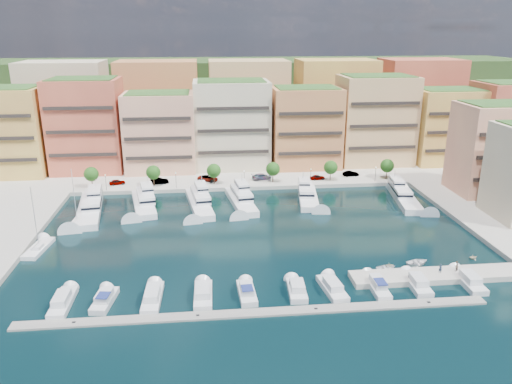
% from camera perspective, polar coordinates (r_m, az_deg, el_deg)
% --- Properties ---
extents(ground, '(400.00, 400.00, 0.00)m').
position_cam_1_polar(ground, '(104.54, 0.06, -4.94)').
color(ground, black).
rests_on(ground, ground).
extents(north_quay, '(220.00, 64.00, 2.00)m').
position_cam_1_polar(north_quay, '(163.16, -2.22, 3.64)').
color(north_quay, '#9E998E').
rests_on(north_quay, ground).
extents(hillside, '(240.00, 40.00, 58.00)m').
position_cam_1_polar(hillside, '(209.88, -3.11, 6.94)').
color(hillside, '#1D3214').
rests_on(hillside, ground).
extents(south_pontoon, '(72.00, 2.20, 0.35)m').
position_cam_1_polar(south_pontoon, '(77.75, 0.17, -13.74)').
color(south_pontoon, gray).
rests_on(south_pontoon, ground).
extents(finger_pier, '(32.00, 5.00, 2.00)m').
position_cam_1_polar(finger_pier, '(93.34, 20.47, -9.18)').
color(finger_pier, '#9E998E').
rests_on(finger_pier, ground).
extents(apartment_0, '(22.00, 16.50, 24.80)m').
position_cam_1_polar(apartment_0, '(158.40, -26.69, 6.20)').
color(apartment_0, '#E6C554').
rests_on(apartment_0, north_quay).
extents(apartment_1, '(20.00, 16.50, 26.80)m').
position_cam_1_polar(apartment_1, '(153.76, -18.76, 7.25)').
color(apartment_1, '#D96548').
rests_on(apartment_1, north_quay).
extents(apartment_2, '(20.00, 15.50, 22.80)m').
position_cam_1_polar(apartment_2, '(148.94, -10.89, 6.77)').
color(apartment_2, '#F3B587').
rests_on(apartment_2, north_quay).
extents(apartment_3, '(22.00, 16.50, 25.80)m').
position_cam_1_polar(apartment_3, '(150.28, -2.80, 7.76)').
color(apartment_3, beige).
rests_on(apartment_3, north_quay).
extents(apartment_4, '(20.00, 15.50, 23.80)m').
position_cam_1_polar(apartment_4, '(151.30, 5.67, 7.38)').
color(apartment_4, '#C27149').
rests_on(apartment_4, north_quay).
extents(apartment_5, '(22.00, 16.50, 26.80)m').
position_cam_1_polar(apartment_5, '(158.74, 13.42, 8.03)').
color(apartment_5, tan).
rests_on(apartment_5, north_quay).
extents(apartment_6, '(20.00, 15.50, 22.80)m').
position_cam_1_polar(apartment_6, '(165.83, 20.85, 7.06)').
color(apartment_6, '#E6C554').
rests_on(apartment_6, north_quay).
extents(apartment_7, '(22.00, 16.50, 24.80)m').
position_cam_1_polar(apartment_7, '(173.86, 27.13, 7.06)').
color(apartment_7, '#D96548').
rests_on(apartment_7, north_quay).
extents(apartment_east_a, '(18.00, 14.50, 22.80)m').
position_cam_1_polar(apartment_east_a, '(139.19, 25.48, 4.51)').
color(apartment_east_a, '#F3B587').
rests_on(apartment_east_a, east_quay).
extents(backblock_0, '(26.00, 18.00, 30.00)m').
position_cam_1_polar(backblock_0, '(177.20, -20.84, 8.93)').
color(backblock_0, beige).
rests_on(backblock_0, north_quay).
extents(backblock_1, '(26.00, 18.00, 30.00)m').
position_cam_1_polar(backblock_1, '(172.06, -11.02, 9.53)').
color(backblock_1, '#C27149').
rests_on(backblock_1, north_quay).
extents(backblock_2, '(26.00, 18.00, 30.00)m').
position_cam_1_polar(backblock_2, '(172.07, -0.87, 9.86)').
color(backblock_2, tan).
rests_on(backblock_2, north_quay).
extents(backblock_3, '(26.00, 18.00, 30.00)m').
position_cam_1_polar(backblock_3, '(177.23, 8.98, 9.89)').
color(backblock_3, '#E6C554').
rests_on(backblock_3, north_quay).
extents(backblock_4, '(26.00, 18.00, 30.00)m').
position_cam_1_polar(backblock_4, '(187.12, 18.03, 9.66)').
color(backblock_4, '#D96548').
rests_on(backblock_4, north_quay).
extents(tree_0, '(3.80, 3.80, 5.65)m').
position_cam_1_polar(tree_0, '(137.41, -18.31, 1.95)').
color(tree_0, '#473323').
rests_on(tree_0, north_quay).
extents(tree_1, '(3.80, 3.80, 5.65)m').
position_cam_1_polar(tree_1, '(134.83, -11.66, 2.20)').
color(tree_1, '#473323').
rests_on(tree_1, north_quay).
extents(tree_2, '(3.80, 3.80, 5.65)m').
position_cam_1_polar(tree_2, '(134.12, -4.85, 2.44)').
color(tree_2, '#473323').
rests_on(tree_2, north_quay).
extents(tree_3, '(3.80, 3.80, 5.65)m').
position_cam_1_polar(tree_3, '(135.31, 1.95, 2.64)').
color(tree_3, '#473323').
rests_on(tree_3, north_quay).
extents(tree_4, '(3.80, 3.80, 5.65)m').
position_cam_1_polar(tree_4, '(138.36, 8.53, 2.79)').
color(tree_4, '#473323').
rests_on(tree_4, north_quay).
extents(tree_5, '(3.80, 3.80, 5.65)m').
position_cam_1_polar(tree_5, '(143.14, 14.76, 2.91)').
color(tree_5, '#473323').
rests_on(tree_5, north_quay).
extents(lamppost_0, '(0.30, 0.30, 4.20)m').
position_cam_1_polar(lamppost_0, '(134.67, -16.81, 1.36)').
color(lamppost_0, black).
rests_on(lamppost_0, north_quay).
extents(lamppost_1, '(0.30, 0.30, 4.20)m').
position_cam_1_polar(lamppost_1, '(132.39, -9.15, 1.64)').
color(lamppost_1, black).
rests_on(lamppost_1, north_quay).
extents(lamppost_2, '(0.30, 0.30, 4.20)m').
position_cam_1_polar(lamppost_2, '(132.53, -1.35, 1.89)').
color(lamppost_2, black).
rests_on(lamppost_2, north_quay).
extents(lamppost_3, '(0.30, 0.30, 4.20)m').
position_cam_1_polar(lamppost_3, '(135.09, 6.28, 2.10)').
color(lamppost_3, black).
rests_on(lamppost_3, north_quay).
extents(lamppost_4, '(0.30, 0.30, 4.20)m').
position_cam_1_polar(lamppost_4, '(139.94, 13.51, 2.27)').
color(lamppost_4, black).
rests_on(lamppost_4, north_quay).
extents(yacht_0, '(8.09, 24.10, 7.30)m').
position_cam_1_polar(yacht_0, '(123.62, -18.41, -1.57)').
color(yacht_0, white).
rests_on(yacht_0, ground).
extents(yacht_1, '(8.04, 19.36, 7.30)m').
position_cam_1_polar(yacht_1, '(123.56, -12.69, -1.13)').
color(yacht_1, white).
rests_on(yacht_1, ground).
extents(yacht_2, '(7.30, 21.28, 7.30)m').
position_cam_1_polar(yacht_2, '(121.76, -6.50, -1.02)').
color(yacht_2, white).
rests_on(yacht_2, ground).
extents(yacht_3, '(7.13, 19.98, 7.30)m').
position_cam_1_polar(yacht_3, '(122.60, -1.75, -0.77)').
color(yacht_3, white).
rests_on(yacht_3, ground).
extents(yacht_4, '(6.85, 18.13, 7.30)m').
position_cam_1_polar(yacht_4, '(125.66, 5.91, -0.44)').
color(yacht_4, white).
rests_on(yacht_4, ground).
extents(yacht_6, '(7.64, 22.34, 7.30)m').
position_cam_1_polar(yacht_6, '(130.85, 16.40, -0.29)').
color(yacht_6, white).
rests_on(yacht_6, ground).
extents(cruiser_0, '(2.72, 8.98, 2.55)m').
position_cam_1_polar(cruiser_0, '(84.92, -21.23, -11.70)').
color(cruiser_0, silver).
rests_on(cruiser_0, ground).
extents(cruiser_1, '(3.59, 7.63, 2.66)m').
position_cam_1_polar(cruiser_1, '(83.43, -16.93, -11.76)').
color(cruiser_1, silver).
rests_on(cruiser_1, ground).
extents(cruiser_2, '(3.00, 9.26, 2.55)m').
position_cam_1_polar(cruiser_2, '(82.28, -11.73, -11.77)').
color(cruiser_2, silver).
rests_on(cruiser_2, ground).
extents(cruiser_3, '(2.99, 8.51, 2.55)m').
position_cam_1_polar(cruiser_3, '(81.80, -6.06, -11.65)').
color(cruiser_3, silver).
rests_on(cruiser_3, ground).
extents(cruiser_4, '(2.93, 7.64, 2.66)m').
position_cam_1_polar(cruiser_4, '(81.98, -1.05, -11.45)').
color(cruiser_4, silver).
rests_on(cruiser_4, ground).
extents(cruiser_5, '(3.17, 7.35, 2.55)m').
position_cam_1_polar(cruiser_5, '(83.00, 4.69, -11.13)').
color(cruiser_5, silver).
rests_on(cruiser_5, ground).
extents(cruiser_6, '(3.75, 8.68, 2.55)m').
position_cam_1_polar(cruiser_6, '(84.20, 8.72, -10.84)').
color(cruiser_6, silver).
rests_on(cruiser_6, ground).
extents(cruiser_7, '(2.48, 8.68, 2.66)m').
position_cam_1_polar(cruiser_7, '(86.26, 13.65, -10.40)').
color(cruiser_7, silver).
rests_on(cruiser_7, ground).
extents(cruiser_8, '(3.02, 8.03, 2.55)m').
position_cam_1_polar(cruiser_8, '(88.75, 17.94, -9.97)').
color(cruiser_8, silver).
rests_on(cruiser_8, ground).
extents(cruiser_9, '(2.99, 8.51, 2.55)m').
position_cam_1_polar(cruiser_9, '(92.63, 23.14, -9.36)').
color(cruiser_9, silver).
rests_on(cruiser_9, ground).
extents(sailboat_2, '(3.22, 9.27, 13.20)m').
position_cam_1_polar(sailboat_2, '(115.87, -19.76, -3.52)').
color(sailboat_2, white).
rests_on(sailboat_2, ground).
extents(sailboat_1, '(3.93, 9.72, 13.20)m').
position_cam_1_polar(sailboat_1, '(106.30, -23.60, -5.98)').
color(sailboat_1, white).
rests_on(sailboat_1, ground).
extents(tender_3, '(1.85, 1.66, 0.88)m').
position_cam_1_polar(tender_3, '(102.40, 23.57, -6.82)').
color(tender_3, beige).
rests_on(tender_3, ground).
extents(tender_0, '(4.13, 3.32, 0.76)m').
position_cam_1_polar(tender_0, '(93.12, 14.66, -8.38)').
color(tender_0, white).
rests_on(tender_0, ground).
extents(tender_1, '(1.72, 1.49, 0.90)m').
position_cam_1_polar(tender_1, '(94.07, 14.99, -8.08)').
color(tender_1, beige).
rests_on(tender_1, ground).
extents(tender_2, '(5.00, 4.18, 0.89)m').
position_cam_1_polar(tender_2, '(96.63, 18.00, -7.64)').
color(tender_2, white).
rests_on(tender_2, ground).
extents(car_0, '(4.50, 2.85, 1.43)m').
position_cam_1_polar(car_0, '(139.17, -15.58, 1.11)').
color(car_0, gray).
rests_on(car_0, north_quay).
extents(car_1, '(5.20, 2.70, 1.63)m').
position_cam_1_polar(car_1, '(137.21, -10.99, 1.25)').
color(car_1, gray).
rests_on(car_1, north_quay).
extents(car_2, '(6.15, 4.20, 1.56)m').
position_cam_1_polar(car_2, '(137.81, -5.53, 1.57)').
color(car_2, gray).
rests_on(car_2, north_quay).
extents(car_3, '(6.06, 3.68, 1.64)m').
position_cam_1_polar(car_3, '(138.73, 0.68, 1.79)').
color(car_3, gray).
rests_on(car_3, north_quay).
extents(car_4, '(4.32, 2.25, 1.40)m').
position_cam_1_polar(car_4, '(139.49, 7.04, 1.69)').
color(car_4, gray).
rests_on(car_4, north_quay).
extents(car_5, '(4.60, 1.93, 1.48)m').
position_cam_1_polar(car_5, '(144.29, 10.78, 2.08)').
color(car_5, gray).
rests_on(car_5, north_quay).
extents(person_0, '(0.68, 0.70, 1.62)m').
position_cam_1_polar(person_0, '(92.49, 20.32, -8.17)').
color(person_0, '#223145').
rests_on(person_0, finger_pier).
extents(person_1, '(1.13, 1.09, 1.83)m').
position_cam_1_polar(person_1, '(94.02, 21.90, -7.85)').
color(person_1, '#4D3D2E').
rests_on(person_1, finger_pier).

